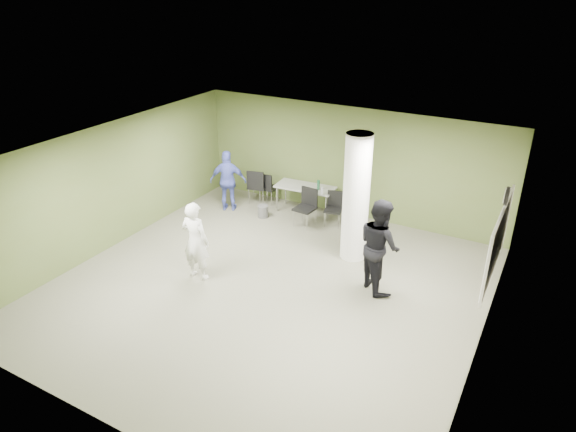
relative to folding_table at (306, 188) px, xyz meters
The scene contains 17 objects.
floor 3.74m from the folding_table, 74.79° to the right, with size 8.00×8.00×0.00m, color #5A5847.
ceiling 4.25m from the folding_table, 74.79° to the right, with size 8.00×8.00×0.00m, color white.
wall_back 1.29m from the folding_table, 25.23° to the left, with size 8.00×0.02×2.80m, color #4D5B2A.
wall_left 4.72m from the folding_table, 130.57° to the right, with size 0.02×8.00×2.80m, color #4D5B2A.
wall_right_cream 6.14m from the folding_table, 35.54° to the right, with size 0.02×8.00×2.80m, color beige.
column 2.60m from the folding_table, 38.20° to the right, with size 0.56×0.56×2.80m, color silver.
whiteboard 5.48m from the folding_table, 25.64° to the right, with size 0.05×2.30×1.30m.
wall_clock 5.68m from the folding_table, 25.64° to the right, with size 0.06×0.32×0.32m.
folding_table is the anchor object (origin of this frame).
wastebasket 1.25m from the folding_table, 136.37° to the right, with size 0.27×0.27×0.31m, color #4C4C4C.
chair_back_left 1.18m from the folding_table, behind, with size 0.44×0.44×0.87m.
chair_back_right 1.40m from the folding_table, behind, with size 0.58×0.58×0.97m.
chair_table_left 0.73m from the folding_table, 61.00° to the right, with size 0.51×0.51×0.94m.
chair_table_right 0.98m from the folding_table, 15.74° to the right, with size 0.49×0.49×0.84m.
woman_white 3.91m from the folding_table, 97.20° to the right, with size 0.61×0.40×1.67m, color silver.
man_black 3.78m from the folding_table, 41.02° to the right, with size 0.92×0.72×1.89m, color black.
man_blue 2.01m from the folding_table, 156.27° to the right, with size 0.94×0.39×1.61m, color #4551AC.
Camera 1 is at (4.52, -7.33, 5.67)m, focal length 32.00 mm.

